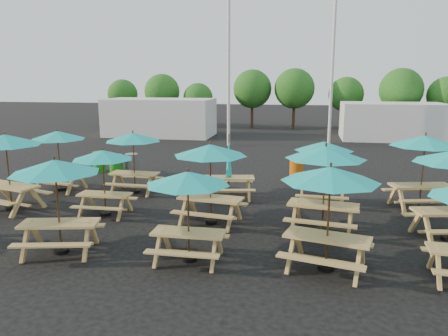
% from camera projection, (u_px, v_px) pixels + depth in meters
% --- Properties ---
extents(ground, '(120.00, 120.00, 0.00)m').
position_uv_depth(ground, '(216.00, 209.00, 14.74)').
color(ground, black).
rests_on(ground, ground).
extents(picnic_unit_1, '(2.83, 2.83, 2.56)m').
position_uv_depth(picnic_unit_1, '(6.00, 144.00, 14.19)').
color(picnic_unit_1, tan).
rests_on(picnic_unit_1, ground).
extents(picnic_unit_2, '(2.35, 2.35, 2.36)m').
position_uv_depth(picnic_unit_2, '(57.00, 139.00, 16.77)').
color(picnic_unit_2, tan).
rests_on(picnic_unit_2, ground).
extents(picnic_unit_3, '(2.59, 2.59, 2.42)m').
position_uv_depth(picnic_unit_3, '(55.00, 172.00, 10.60)').
color(picnic_unit_3, tan).
rests_on(picnic_unit_3, ground).
extents(picnic_unit_4, '(1.94, 1.94, 2.14)m').
position_uv_depth(picnic_unit_4, '(103.00, 159.00, 13.69)').
color(picnic_unit_4, tan).
rests_on(picnic_unit_4, ground).
extents(picnic_unit_5, '(2.16, 2.16, 2.34)m').
position_uv_depth(picnic_unit_5, '(133.00, 140.00, 16.42)').
color(picnic_unit_5, tan).
rests_on(picnic_unit_5, ground).
extents(picnic_unit_6, '(2.00, 2.00, 2.23)m').
position_uv_depth(picnic_unit_6, '(188.00, 183.00, 10.15)').
color(picnic_unit_6, tan).
rests_on(picnic_unit_6, ground).
extents(picnic_unit_7, '(2.50, 2.50, 2.45)m').
position_uv_depth(picnic_unit_7, '(210.00, 155.00, 12.84)').
color(picnic_unit_7, tan).
rests_on(picnic_unit_7, ground).
extents(picnic_unit_8, '(2.11, 1.93, 2.36)m').
position_uv_depth(picnic_unit_8, '(229.00, 172.00, 15.88)').
color(picnic_unit_8, tan).
rests_on(picnic_unit_8, ground).
extents(picnic_unit_9, '(2.66, 2.66, 2.44)m').
position_uv_depth(picnic_unit_9, '(330.00, 180.00, 9.63)').
color(picnic_unit_9, tan).
rests_on(picnic_unit_9, ground).
extents(picnic_unit_10, '(2.57, 2.57, 2.50)m').
position_uv_depth(picnic_unit_10, '(326.00, 158.00, 12.09)').
color(picnic_unit_10, tan).
rests_on(picnic_unit_10, ground).
extents(picnic_unit_11, '(2.09, 2.09, 2.23)m').
position_uv_depth(picnic_unit_11, '(324.00, 150.00, 14.87)').
color(picnic_unit_11, tan).
rests_on(picnic_unit_11, ground).
extents(picnic_unit_14, '(2.70, 2.70, 2.52)m').
position_uv_depth(picnic_unit_14, '(425.00, 145.00, 14.25)').
color(picnic_unit_14, tan).
rests_on(picnic_unit_14, ground).
extents(waste_bin_0, '(0.59, 0.59, 0.94)m').
position_uv_depth(waste_bin_0, '(99.00, 162.00, 20.53)').
color(waste_bin_0, '#1E8718').
rests_on(waste_bin_0, ground).
extents(waste_bin_1, '(0.59, 0.59, 0.94)m').
position_uv_depth(waste_bin_1, '(116.00, 165.00, 19.78)').
color(waste_bin_1, '#1E8718').
rests_on(waste_bin_1, ground).
extents(waste_bin_2, '(0.59, 0.59, 0.94)m').
position_uv_depth(waste_bin_2, '(132.00, 164.00, 20.00)').
color(waste_bin_2, gray).
rests_on(waste_bin_2, ground).
extents(waste_bin_3, '(0.59, 0.59, 0.94)m').
position_uv_depth(waste_bin_3, '(296.00, 169.00, 18.82)').
color(waste_bin_3, '#C7580B').
rests_on(waste_bin_3, ground).
extents(mast_0, '(0.20, 0.20, 12.00)m').
position_uv_depth(mast_0, '(229.00, 51.00, 27.37)').
color(mast_0, silver).
rests_on(mast_0, ground).
extents(mast_1, '(0.20, 0.20, 12.00)m').
position_uv_depth(mast_1, '(333.00, 52.00, 28.14)').
color(mast_1, silver).
rests_on(mast_1, ground).
extents(event_tent_0, '(8.00, 4.00, 2.80)m').
position_uv_depth(event_tent_0, '(160.00, 117.00, 33.21)').
color(event_tent_0, silver).
rests_on(event_tent_0, ground).
extents(event_tent_1, '(7.00, 4.00, 2.60)m').
position_uv_depth(event_tent_1, '(392.00, 121.00, 31.18)').
color(event_tent_1, silver).
rests_on(event_tent_1, ground).
extents(tree_0, '(2.80, 2.80, 4.24)m').
position_uv_depth(tree_0, '(123.00, 94.00, 40.98)').
color(tree_0, '#382314').
rests_on(tree_0, ground).
extents(tree_1, '(3.11, 3.11, 4.72)m').
position_uv_depth(tree_1, '(162.00, 92.00, 38.86)').
color(tree_1, '#382314').
rests_on(tree_1, ground).
extents(tree_2, '(2.59, 2.59, 3.93)m').
position_uv_depth(tree_2, '(198.00, 98.00, 38.13)').
color(tree_2, '#382314').
rests_on(tree_2, ground).
extents(tree_3, '(3.36, 3.36, 5.09)m').
position_uv_depth(tree_3, '(252.00, 89.00, 38.17)').
color(tree_3, '#382314').
rests_on(tree_3, ground).
extents(tree_4, '(3.41, 3.41, 5.17)m').
position_uv_depth(tree_4, '(294.00, 89.00, 37.07)').
color(tree_4, '#382314').
rests_on(tree_4, ground).
extents(tree_5, '(2.94, 2.94, 4.45)m').
position_uv_depth(tree_5, '(346.00, 95.00, 36.80)').
color(tree_5, '#382314').
rests_on(tree_5, ground).
extents(tree_6, '(3.38, 3.38, 5.13)m').
position_uv_depth(tree_6, '(401.00, 90.00, 34.29)').
color(tree_6, '#382314').
rests_on(tree_6, ground).
extents(tree_7, '(2.95, 2.95, 4.48)m').
position_uv_depth(tree_7, '(447.00, 96.00, 33.80)').
color(tree_7, '#382314').
rests_on(tree_7, ground).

